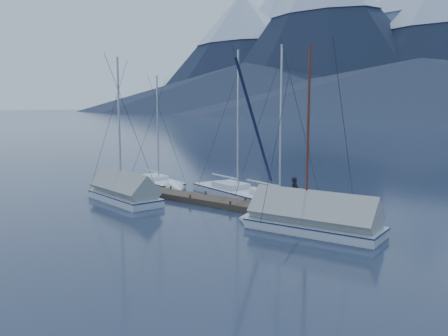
% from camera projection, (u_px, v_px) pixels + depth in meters
% --- Properties ---
extents(ground, '(1000.00, 1000.00, 0.00)m').
position_uv_depth(ground, '(201.00, 212.00, 25.67)').
color(ground, '#161E31').
rests_on(ground, ground).
extents(dock, '(18.00, 1.50, 0.54)m').
position_uv_depth(dock, '(224.00, 204.00, 27.21)').
color(dock, '#382D23').
rests_on(dock, ground).
extents(mooring_posts, '(15.12, 1.52, 0.35)m').
position_uv_depth(mooring_posts, '(217.00, 199.00, 27.49)').
color(mooring_posts, '#382D23').
rests_on(mooring_posts, ground).
extents(sailboat_open_left, '(6.73, 3.71, 8.58)m').
position_uv_depth(sailboat_open_left, '(162.00, 184.00, 33.65)').
color(sailboat_open_left, white).
rests_on(sailboat_open_left, ground).
extents(sailboat_open_mid, '(7.85, 4.22, 10.00)m').
position_uv_depth(sailboat_open_mid, '(243.00, 195.00, 29.47)').
color(sailboat_open_mid, silver).
rests_on(sailboat_open_mid, ground).
extents(sailboat_open_right, '(7.86, 3.98, 10.00)m').
position_uv_depth(sailboat_open_right, '(286.00, 204.00, 26.91)').
color(sailboat_open_right, white).
rests_on(sailboat_open_right, ground).
extents(sailboat_covered_near, '(7.30, 3.09, 9.31)m').
position_uv_depth(sailboat_covered_near, '(303.00, 221.00, 21.84)').
color(sailboat_covered_near, silver).
rests_on(sailboat_covered_near, ground).
extents(sailboat_covered_far, '(6.96, 3.33, 9.40)m').
position_uv_depth(sailboat_covered_far, '(120.00, 193.00, 28.72)').
color(sailboat_covered_far, silver).
rests_on(sailboat_covered_far, ground).
extents(person, '(0.41, 0.62, 1.70)m').
position_uv_depth(person, '(295.00, 193.00, 24.70)').
color(person, black).
rests_on(person, dock).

